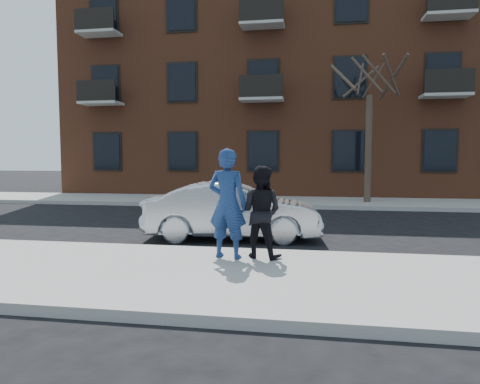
% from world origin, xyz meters
% --- Properties ---
extents(ground, '(100.00, 100.00, 0.00)m').
position_xyz_m(ground, '(0.00, 0.00, 0.00)').
color(ground, black).
rests_on(ground, ground).
extents(near_sidewalk, '(50.00, 3.50, 0.15)m').
position_xyz_m(near_sidewalk, '(0.00, -0.25, 0.07)').
color(near_sidewalk, '#9A9892').
rests_on(near_sidewalk, ground).
extents(near_curb, '(50.00, 0.10, 0.15)m').
position_xyz_m(near_curb, '(0.00, 1.55, 0.07)').
color(near_curb, '#999691').
rests_on(near_curb, ground).
extents(far_sidewalk, '(50.00, 3.50, 0.15)m').
position_xyz_m(far_sidewalk, '(0.00, 11.25, 0.07)').
color(far_sidewalk, '#9A9892').
rests_on(far_sidewalk, ground).
extents(far_curb, '(50.00, 0.10, 0.15)m').
position_xyz_m(far_curb, '(0.00, 9.45, 0.07)').
color(far_curb, '#999691').
rests_on(far_curb, ground).
extents(apartment_building, '(24.30, 10.30, 12.30)m').
position_xyz_m(apartment_building, '(2.00, 18.00, 6.16)').
color(apartment_building, brown).
rests_on(apartment_building, ground).
extents(street_tree, '(3.60, 3.60, 6.80)m').
position_xyz_m(street_tree, '(4.50, 11.00, 5.52)').
color(street_tree, '#34261E').
rests_on(street_tree, far_sidewalk).
extents(silver_sedan, '(4.18, 1.84, 1.33)m').
position_xyz_m(silver_sedan, '(0.49, 3.20, 0.67)').
color(silver_sedan, '#B7BABF').
rests_on(silver_sedan, ground).
extents(man_hoodie, '(0.77, 0.58, 1.92)m').
position_xyz_m(man_hoodie, '(0.84, 0.77, 1.11)').
color(man_hoodie, navy).
rests_on(man_hoodie, near_sidewalk).
extents(man_peacoat, '(0.92, 0.79, 1.62)m').
position_xyz_m(man_peacoat, '(1.41, 0.90, 0.96)').
color(man_peacoat, black).
rests_on(man_peacoat, near_sidewalk).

